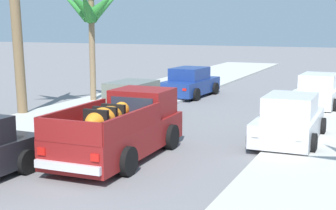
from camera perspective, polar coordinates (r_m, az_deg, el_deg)
name	(u,v)px	position (r m, az deg, el deg)	size (l,w,h in m)	color
sidewalk_left	(75,117)	(20.42, -10.66, -1.33)	(4.97, 60.00, 0.12)	beige
curb_left	(98,119)	(19.85, -8.06, -1.60)	(0.16, 60.00, 0.10)	silver
curb_right	(321,138)	(17.10, 17.33, -3.71)	(0.16, 60.00, 0.10)	silver
pickup_truck	(122,129)	(14.21, -5.38, -2.78)	(2.28, 5.24, 1.80)	maroon
car_left_near	(131,102)	(19.65, -4.30, 0.32)	(2.08, 4.28, 1.54)	slate
car_right_near	(190,83)	(26.05, 2.57, 2.56)	(2.20, 4.33, 1.54)	navy
car_right_mid	(289,120)	(16.40, 13.88, -1.74)	(2.05, 4.27, 1.54)	silver
car_left_far	(318,92)	(23.64, 17.01, 1.46)	(2.17, 4.32, 1.54)	silver
palm_tree_right_fore	(91,9)	(24.19, -8.96, 10.88)	(3.50, 3.90, 5.46)	#846B4C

